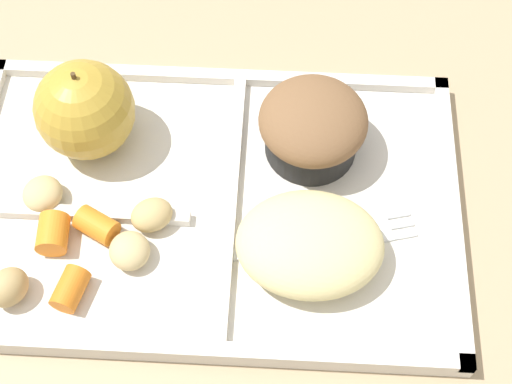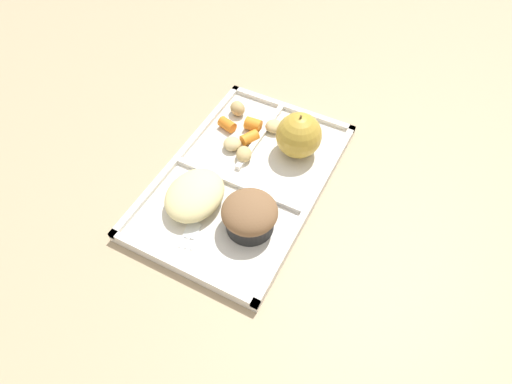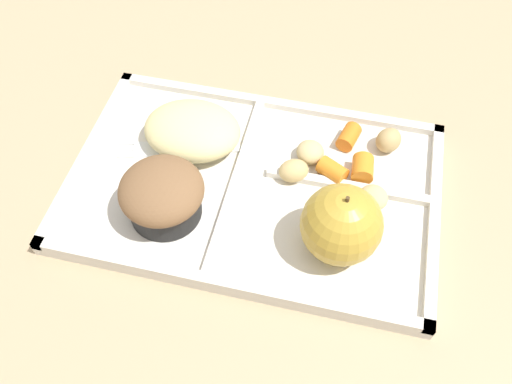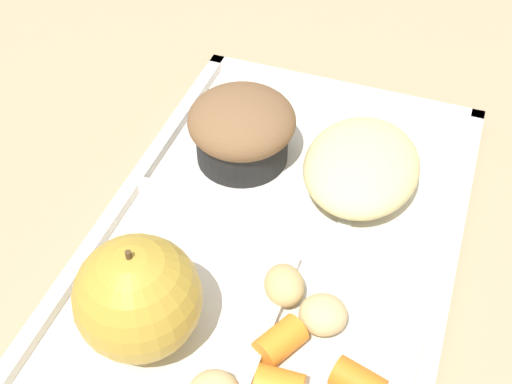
{
  "view_description": "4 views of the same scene",
  "coord_description": "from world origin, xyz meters",
  "px_view_note": "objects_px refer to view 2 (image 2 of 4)",
  "views": [
    {
      "loc": [
        0.05,
        -0.28,
        0.51
      ],
      "look_at": [
        0.04,
        -0.01,
        0.05
      ],
      "focal_mm": 51.91,
      "sensor_mm": 36.0,
      "label": 1
    },
    {
      "loc": [
        0.41,
        0.24,
        0.59
      ],
      "look_at": [
        0.04,
        0.04,
        0.04
      ],
      "focal_mm": 31.55,
      "sensor_mm": 36.0,
      "label": 2
    },
    {
      "loc": [
        -0.08,
        0.33,
        0.48
      ],
      "look_at": [
        -0.01,
        0.05,
        0.07
      ],
      "focal_mm": 37.99,
      "sensor_mm": 36.0,
      "label": 3
    },
    {
      "loc": [
        -0.29,
        -0.09,
        0.38
      ],
      "look_at": [
        0.0,
        0.01,
        0.06
      ],
      "focal_mm": 46.45,
      "sensor_mm": 36.0,
      "label": 4
    }
  ],
  "objects_px": {
    "bran_muffin": "(250,215)",
    "plastic_fork": "(198,215)",
    "lunch_tray": "(244,180)",
    "green_apple": "(299,135)"
  },
  "relations": [
    {
      "from": "green_apple",
      "to": "bran_muffin",
      "type": "relative_size",
      "value": 0.98
    },
    {
      "from": "green_apple",
      "to": "bran_muffin",
      "type": "xyz_separation_m",
      "value": [
        0.18,
        0.0,
        -0.01
      ]
    },
    {
      "from": "bran_muffin",
      "to": "plastic_fork",
      "type": "xyz_separation_m",
      "value": [
        0.02,
        -0.08,
        -0.03
      ]
    },
    {
      "from": "lunch_tray",
      "to": "bran_muffin",
      "type": "xyz_separation_m",
      "value": [
        0.08,
        0.05,
        0.03
      ]
    },
    {
      "from": "lunch_tray",
      "to": "plastic_fork",
      "type": "bearing_deg",
      "value": -15.24
    },
    {
      "from": "lunch_tray",
      "to": "bran_muffin",
      "type": "distance_m",
      "value": 0.1
    },
    {
      "from": "green_apple",
      "to": "bran_muffin",
      "type": "bearing_deg",
      "value": 0.0
    },
    {
      "from": "bran_muffin",
      "to": "plastic_fork",
      "type": "distance_m",
      "value": 0.09
    },
    {
      "from": "lunch_tray",
      "to": "green_apple",
      "type": "xyz_separation_m",
      "value": [
        -0.1,
        0.05,
        0.04
      ]
    },
    {
      "from": "lunch_tray",
      "to": "green_apple",
      "type": "bearing_deg",
      "value": 150.67
    }
  ]
}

